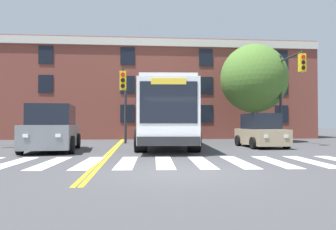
# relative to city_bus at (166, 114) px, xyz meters

# --- Properties ---
(ground_plane) EXTENTS (120.00, 120.00, 0.00)m
(ground_plane) POSITION_rel_city_bus_xyz_m (-0.38, -9.19, -1.82)
(ground_plane) COLOR #424244
(crosswalk) EXTENTS (15.63, 4.12, 0.01)m
(crosswalk) POSITION_rel_city_bus_xyz_m (0.62, -7.07, -1.81)
(crosswalk) COLOR white
(crosswalk) RESTS_ON ground
(lane_line_yellow_inner) EXTENTS (0.12, 36.00, 0.01)m
(lane_line_yellow_inner) POSITION_rel_city_bus_xyz_m (-2.82, 6.93, -1.81)
(lane_line_yellow_inner) COLOR gold
(lane_line_yellow_inner) RESTS_ON ground
(lane_line_yellow_outer) EXTENTS (0.12, 36.00, 0.01)m
(lane_line_yellow_outer) POSITION_rel_city_bus_xyz_m (-2.66, 6.93, -1.81)
(lane_line_yellow_outer) COLOR gold
(lane_line_yellow_outer) RESTS_ON ground
(city_bus) EXTENTS (3.36, 10.96, 3.30)m
(city_bus) POSITION_rel_city_bus_xyz_m (0.00, 0.00, 0.00)
(city_bus) COLOR white
(city_bus) RESTS_ON ground
(car_grey_near_lane) EXTENTS (2.64, 4.93, 2.14)m
(car_grey_near_lane) POSITION_rel_city_bus_xyz_m (-5.51, -2.29, -0.80)
(car_grey_near_lane) COLOR slate
(car_grey_near_lane) RESTS_ON ground
(car_tan_far_lane) EXTENTS (2.07, 3.72, 1.81)m
(car_tan_far_lane) POSITION_rel_city_bus_xyz_m (5.01, -0.87, -0.99)
(car_tan_far_lane) COLOR tan
(car_tan_far_lane) RESTS_ON ground
(car_navy_behind_bus) EXTENTS (2.11, 4.19, 1.72)m
(car_navy_behind_bus) POSITION_rel_city_bus_xyz_m (1.17, 8.11, -1.02)
(car_navy_behind_bus) COLOR navy
(car_navy_behind_bus) RESTS_ON ground
(traffic_light_near_corner) EXTENTS (0.34, 3.07, 5.61)m
(traffic_light_near_corner) POSITION_rel_city_bus_xyz_m (7.50, 1.02, 1.96)
(traffic_light_near_corner) COLOR #28282D
(traffic_light_near_corner) RESTS_ON ground
(traffic_light_overhead) EXTENTS (0.34, 3.72, 4.50)m
(traffic_light_overhead) POSITION_rel_city_bus_xyz_m (-2.35, 1.34, 1.26)
(traffic_light_overhead) COLOR #28282D
(traffic_light_overhead) RESTS_ON ground
(street_tree_curbside_large) EXTENTS (5.72, 5.68, 6.65)m
(street_tree_curbside_large) POSITION_rel_city_bus_xyz_m (6.29, 3.72, 2.49)
(street_tree_curbside_large) COLOR brown
(street_tree_curbside_large) RESTS_ON ground
(building_facade) EXTENTS (31.21, 8.16, 8.07)m
(building_facade) POSITION_rel_city_bus_xyz_m (-2.42, 11.84, 2.23)
(building_facade) COLOR brown
(building_facade) RESTS_ON ground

